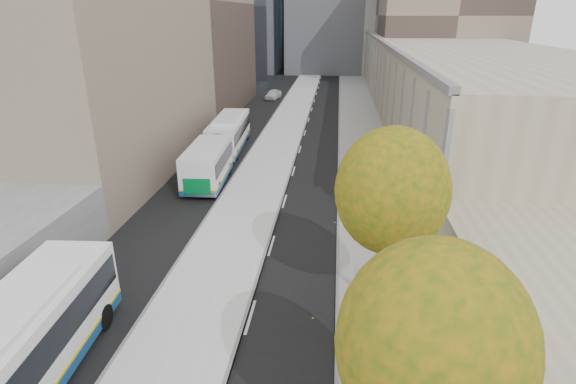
# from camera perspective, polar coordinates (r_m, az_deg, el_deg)

# --- Properties ---
(bus_platform) EXTENTS (4.25, 150.00, 0.15)m
(bus_platform) POSITION_cam_1_polar(r_m,az_deg,el_deg) (39.61, -1.82, 5.23)
(bus_platform) COLOR #BCBCBC
(bus_platform) RESTS_ON ground
(sidewalk) EXTENTS (4.75, 150.00, 0.08)m
(sidewalk) POSITION_cam_1_polar(r_m,az_deg,el_deg) (39.35, 9.84, 4.75)
(sidewalk) COLOR gray
(sidewalk) RESTS_ON ground
(building_tan) EXTENTS (18.00, 92.00, 8.00)m
(building_tan) POSITION_cam_1_polar(r_m,az_deg,el_deg) (68.46, 18.59, 14.52)
(building_tan) COLOR tan
(building_tan) RESTS_ON ground
(building_midrise) EXTENTS (24.00, 46.00, 25.00)m
(building_midrise) POSITION_cam_1_polar(r_m,az_deg,el_deg) (49.77, -24.37, 21.33)
(building_midrise) COLOR gray
(building_midrise) RESTS_ON ground
(bus_shelter) EXTENTS (1.90, 4.40, 2.53)m
(bus_shelter) POSITION_cam_1_polar(r_m,az_deg,el_deg) (16.89, 20.10, -12.52)
(bus_shelter) COLOR #383A3F
(bus_shelter) RESTS_ON sidewalk
(tree_b) EXTENTS (4.00, 4.00, 6.97)m
(tree_b) POSITION_cam_1_polar(r_m,az_deg,el_deg) (10.10, 17.89, -18.05)
(tree_b) COLOR #2E2116
(tree_b) RESTS_ON sidewalk
(tree_c) EXTENTS (4.20, 4.20, 7.28)m
(tree_c) POSITION_cam_1_polar(r_m,az_deg,el_deg) (16.88, 13.04, 0.06)
(tree_c) COLOR #2E2116
(tree_c) RESTS_ON sidewalk
(bus_far) EXTENTS (3.38, 16.77, 2.78)m
(bus_far) POSITION_cam_1_polar(r_m,az_deg,el_deg) (36.75, -8.49, 6.02)
(bus_far) COLOR white
(bus_far) RESTS_ON ground
(distant_car) EXTENTS (2.22, 4.14, 1.34)m
(distant_car) POSITION_cam_1_polar(r_m,az_deg,el_deg) (64.95, -1.89, 12.29)
(distant_car) COLOR silver
(distant_car) RESTS_ON ground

